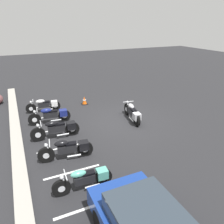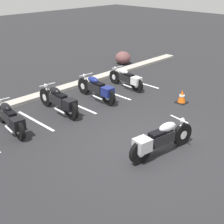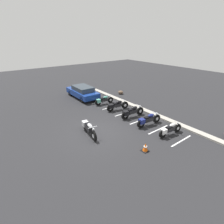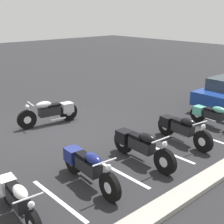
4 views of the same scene
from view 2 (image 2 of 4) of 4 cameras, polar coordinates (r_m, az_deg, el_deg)
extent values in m
plane|color=#262628|center=(9.09, 6.49, -6.13)|extent=(60.00, 60.00, 0.00)
cylinder|color=black|center=(9.14, 12.70, -4.00)|extent=(0.68, 0.22, 0.67)
cylinder|color=silver|center=(9.14, 12.70, -4.00)|extent=(0.27, 0.17, 0.26)
cylinder|color=black|center=(8.13, 5.23, -7.26)|extent=(0.68, 0.22, 0.67)
cylinder|color=silver|center=(8.13, 5.23, -7.26)|extent=(0.27, 0.17, 0.26)
cube|color=black|center=(8.51, 9.02, -4.76)|extent=(0.81, 0.40, 0.31)
ellipsoid|color=#B7B7BC|center=(8.51, 10.11, -2.72)|extent=(0.61, 0.35, 0.25)
cube|color=black|center=(8.30, 8.26, -3.88)|extent=(0.48, 0.31, 0.08)
cube|color=#B7B7BC|center=(8.07, 5.55, -6.03)|extent=(0.46, 0.43, 0.35)
cylinder|color=silver|center=(8.94, 12.33, -2.73)|extent=(0.27, 0.10, 0.54)
cylinder|color=silver|center=(8.78, 12.22, -1.30)|extent=(0.13, 0.63, 0.04)
sphere|color=silver|center=(8.91, 12.74, -1.55)|extent=(0.14, 0.14, 0.14)
cylinder|color=silver|center=(8.59, 7.00, -6.68)|extent=(0.57, 0.16, 0.07)
cylinder|color=black|center=(10.93, -19.70, -0.11)|extent=(0.20, 0.66, 0.65)
cylinder|color=silver|center=(10.93, -19.70, -0.11)|extent=(0.16, 0.26, 0.25)
cylinder|color=black|center=(9.60, -16.63, -3.09)|extent=(0.20, 0.66, 0.65)
cylinder|color=silver|center=(9.60, -16.63, -3.09)|extent=(0.16, 0.26, 0.25)
cube|color=black|center=(10.16, -18.27, -0.85)|extent=(0.37, 0.78, 0.30)
ellipsoid|color=black|center=(10.23, -18.86, 0.88)|extent=(0.33, 0.58, 0.24)
cube|color=black|center=(9.93, -18.08, -0.15)|extent=(0.29, 0.46, 0.08)
cube|color=black|center=(9.57, -16.87, -2.04)|extent=(0.41, 0.44, 0.34)
cylinder|color=silver|center=(10.73, -19.67, 0.93)|extent=(0.09, 0.26, 0.53)
cylinder|color=silver|center=(10.58, -19.76, 2.11)|extent=(0.61, 0.12, 0.04)
cylinder|color=silver|center=(10.03, -18.28, -3.05)|extent=(0.14, 0.55, 0.07)
cylinder|color=black|center=(11.80, -11.99, 2.68)|extent=(0.16, 0.68, 0.68)
cylinder|color=silver|center=(11.80, -11.99, 2.68)|extent=(0.14, 0.26, 0.26)
cylinder|color=black|center=(10.55, -7.48, 0.37)|extent=(0.16, 0.68, 0.68)
cylinder|color=silver|center=(10.55, -7.48, 0.37)|extent=(0.14, 0.26, 0.26)
cube|color=black|center=(11.06, -9.77, 2.25)|extent=(0.33, 0.79, 0.31)
ellipsoid|color=black|center=(11.13, -10.46, 3.87)|extent=(0.30, 0.59, 0.25)
cube|color=black|center=(10.85, -9.34, 3.01)|extent=(0.27, 0.46, 0.08)
cube|color=black|center=(10.51, -7.70, 1.38)|extent=(0.39, 0.43, 0.35)
cylinder|color=silver|center=(11.60, -11.79, 3.75)|extent=(0.08, 0.27, 0.55)
cylinder|color=silver|center=(11.46, -11.74, 4.92)|extent=(0.64, 0.07, 0.04)
sphere|color=silver|center=(11.60, -12.05, 4.69)|extent=(0.14, 0.14, 0.14)
cylinder|color=silver|center=(10.91, -9.54, 0.20)|extent=(0.10, 0.57, 0.07)
cylinder|color=black|center=(12.76, -5.17, 4.76)|extent=(0.18, 0.67, 0.66)
cylinder|color=silver|center=(12.76, -5.17, 4.76)|extent=(0.15, 0.26, 0.25)
cylinder|color=black|center=(11.60, -0.64, 2.83)|extent=(0.18, 0.67, 0.66)
cylinder|color=silver|center=(11.60, -0.64, 2.83)|extent=(0.15, 0.26, 0.25)
cube|color=black|center=(12.08, -2.88, 4.45)|extent=(0.34, 0.79, 0.30)
ellipsoid|color=navy|center=(12.14, -3.49, 5.90)|extent=(0.31, 0.58, 0.24)
cube|color=black|center=(11.89, -2.39, 5.15)|extent=(0.28, 0.46, 0.08)
cube|color=navy|center=(11.57, -0.80, 3.73)|extent=(0.39, 0.43, 0.34)
cylinder|color=silver|center=(12.58, -4.89, 5.75)|extent=(0.08, 0.27, 0.54)
cylinder|color=silver|center=(12.46, -4.77, 6.82)|extent=(0.62, 0.09, 0.04)
sphere|color=silver|center=(12.58, -5.11, 6.60)|extent=(0.14, 0.14, 0.14)
cylinder|color=silver|center=(11.92, -2.64, 2.63)|extent=(0.12, 0.56, 0.07)
cylinder|color=black|center=(13.95, 0.49, 6.45)|extent=(0.17, 0.61, 0.61)
cylinder|color=silver|center=(13.95, 0.49, 6.45)|extent=(0.14, 0.24, 0.23)
cylinder|color=black|center=(12.95, 4.59, 4.95)|extent=(0.17, 0.61, 0.61)
cylinder|color=silver|center=(12.95, 4.59, 4.95)|extent=(0.14, 0.24, 0.23)
cube|color=black|center=(13.36, 2.61, 6.24)|extent=(0.32, 0.72, 0.28)
ellipsoid|color=white|center=(13.42, 2.10, 7.44)|extent=(0.29, 0.54, 0.22)
cube|color=black|center=(13.20, 3.08, 6.84)|extent=(0.26, 0.42, 0.07)
cube|color=white|center=(12.93, 4.47, 5.69)|extent=(0.37, 0.40, 0.31)
cylinder|color=silver|center=(13.80, 0.79, 7.29)|extent=(0.08, 0.24, 0.49)
cylinder|color=silver|center=(13.69, 0.95, 8.19)|extent=(0.57, 0.09, 0.03)
sphere|color=silver|center=(13.80, 0.62, 8.00)|extent=(0.13, 0.13, 0.13)
cylinder|color=silver|center=(13.21, 2.85, 4.76)|extent=(0.11, 0.51, 0.06)
cube|color=#A8A399|center=(12.80, -13.06, 2.98)|extent=(18.00, 0.50, 0.12)
ellipsoid|color=brown|center=(17.05, 2.00, 9.88)|extent=(1.16, 1.16, 0.67)
cube|color=black|center=(12.22, 12.57, 1.76)|extent=(0.40, 0.40, 0.03)
cone|color=#EA590F|center=(12.13, 12.68, 2.83)|extent=(0.32, 0.32, 0.52)
cylinder|color=white|center=(12.12, 12.69, 2.94)|extent=(0.20, 0.20, 0.06)
cube|color=white|center=(10.79, -13.84, -1.56)|extent=(0.10, 2.10, 0.00)
cube|color=white|center=(11.74, -6.36, 1.19)|extent=(0.10, 2.10, 0.00)
cube|color=white|center=(12.87, -0.08, 3.48)|extent=(0.10, 2.10, 0.00)
cube|color=white|center=(14.16, 5.14, 5.34)|extent=(0.10, 2.10, 0.00)
camera|label=1|loc=(10.46, -68.24, 12.88)|focal=35.00mm
camera|label=3|loc=(15.31, 51.97, 21.50)|focal=28.00mm
camera|label=4|loc=(17.89, -5.33, 22.19)|focal=50.00mm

